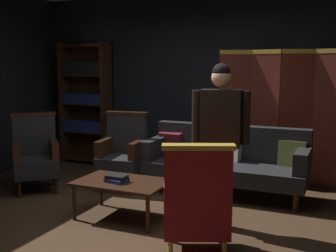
{
  "coord_description": "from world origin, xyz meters",
  "views": [
    {
      "loc": [
        2.03,
        -3.82,
        1.68
      ],
      "look_at": [
        0.0,
        0.8,
        0.95
      ],
      "focal_mm": 44.95,
      "sensor_mm": 36.0,
      "label": 1
    }
  ],
  "objects_px": {
    "folding_screen": "(296,116)",
    "armchair_gilt_accent": "(197,203)",
    "armchair_wing_right": "(123,153)",
    "armchair_wing_left": "(36,154)",
    "velvet_couch": "(226,159)",
    "standing_figure": "(220,130)",
    "potted_plant": "(122,143)",
    "book_black_cloth": "(117,177)",
    "coffee_table": "(122,185)",
    "bookshelf": "(86,101)",
    "book_navy_cloth": "(117,180)"
  },
  "relations": [
    {
      "from": "bookshelf",
      "to": "coffee_table",
      "type": "height_order",
      "value": "bookshelf"
    },
    {
      "from": "bookshelf",
      "to": "armchair_gilt_accent",
      "type": "bearing_deg",
      "value": -41.83
    },
    {
      "from": "folding_screen",
      "to": "book_black_cloth",
      "type": "bearing_deg",
      "value": -125.83
    },
    {
      "from": "armchair_gilt_accent",
      "to": "standing_figure",
      "type": "height_order",
      "value": "standing_figure"
    },
    {
      "from": "folding_screen",
      "to": "coffee_table",
      "type": "bearing_deg",
      "value": -126.05
    },
    {
      "from": "potted_plant",
      "to": "book_black_cloth",
      "type": "height_order",
      "value": "potted_plant"
    },
    {
      "from": "standing_figure",
      "to": "coffee_table",
      "type": "bearing_deg",
      "value": -170.49
    },
    {
      "from": "folding_screen",
      "to": "armchair_wing_right",
      "type": "bearing_deg",
      "value": -152.14
    },
    {
      "from": "armchair_gilt_accent",
      "to": "book_navy_cloth",
      "type": "bearing_deg",
      "value": 155.56
    },
    {
      "from": "folding_screen",
      "to": "armchair_wing_right",
      "type": "relative_size",
      "value": 2.11
    },
    {
      "from": "velvet_couch",
      "to": "standing_figure",
      "type": "relative_size",
      "value": 1.25
    },
    {
      "from": "velvet_couch",
      "to": "book_black_cloth",
      "type": "relative_size",
      "value": 9.62
    },
    {
      "from": "bookshelf",
      "to": "velvet_couch",
      "type": "relative_size",
      "value": 0.97
    },
    {
      "from": "standing_figure",
      "to": "book_navy_cloth",
      "type": "relative_size",
      "value": 7.74
    },
    {
      "from": "folding_screen",
      "to": "book_navy_cloth",
      "type": "xyz_separation_m",
      "value": [
        -1.59,
        -2.2,
        -0.55
      ]
    },
    {
      "from": "potted_plant",
      "to": "armchair_gilt_accent",
      "type": "bearing_deg",
      "value": -47.59
    },
    {
      "from": "coffee_table",
      "to": "book_black_cloth",
      "type": "height_order",
      "value": "book_black_cloth"
    },
    {
      "from": "armchair_wing_left",
      "to": "armchair_wing_right",
      "type": "relative_size",
      "value": 1.0
    },
    {
      "from": "armchair_gilt_accent",
      "to": "standing_figure",
      "type": "bearing_deg",
      "value": 91.34
    },
    {
      "from": "velvet_couch",
      "to": "book_black_cloth",
      "type": "height_order",
      "value": "velvet_couch"
    },
    {
      "from": "folding_screen",
      "to": "potted_plant",
      "type": "bearing_deg",
      "value": -169.31
    },
    {
      "from": "bookshelf",
      "to": "book_navy_cloth",
      "type": "relative_size",
      "value": 9.32
    },
    {
      "from": "book_navy_cloth",
      "to": "velvet_couch",
      "type": "bearing_deg",
      "value": 60.26
    },
    {
      "from": "armchair_wing_right",
      "to": "potted_plant",
      "type": "relative_size",
      "value": 1.22
    },
    {
      "from": "armchair_gilt_accent",
      "to": "potted_plant",
      "type": "bearing_deg",
      "value": 132.41
    },
    {
      "from": "armchair_wing_right",
      "to": "armchair_wing_left",
      "type": "bearing_deg",
      "value": -151.56
    },
    {
      "from": "armchair_wing_left",
      "to": "book_navy_cloth",
      "type": "relative_size",
      "value": 4.73
    },
    {
      "from": "standing_figure",
      "to": "potted_plant",
      "type": "xyz_separation_m",
      "value": [
        -2.02,
        1.49,
        -0.53
      ]
    },
    {
      "from": "folding_screen",
      "to": "velvet_couch",
      "type": "distance_m",
      "value": 1.21
    },
    {
      "from": "folding_screen",
      "to": "armchair_gilt_accent",
      "type": "xyz_separation_m",
      "value": [
        -0.48,
        -2.7,
        -0.5
      ]
    },
    {
      "from": "folding_screen",
      "to": "standing_figure",
      "type": "relative_size",
      "value": 1.29
    },
    {
      "from": "velvet_couch",
      "to": "standing_figure",
      "type": "height_order",
      "value": "standing_figure"
    },
    {
      "from": "armchair_wing_left",
      "to": "armchair_wing_right",
      "type": "distance_m",
      "value": 1.17
    },
    {
      "from": "velvet_couch",
      "to": "book_black_cloth",
      "type": "xyz_separation_m",
      "value": [
        -0.82,
        -1.43,
        0.02
      ]
    },
    {
      "from": "book_navy_cloth",
      "to": "book_black_cloth",
      "type": "xyz_separation_m",
      "value": [
        0.0,
        0.0,
        0.04
      ]
    },
    {
      "from": "coffee_table",
      "to": "armchair_wing_left",
      "type": "xyz_separation_m",
      "value": [
        -1.6,
        0.46,
        0.12
      ]
    },
    {
      "from": "folding_screen",
      "to": "bookshelf",
      "type": "distance_m",
      "value": 3.47
    },
    {
      "from": "armchair_wing_left",
      "to": "armchair_wing_right",
      "type": "height_order",
      "value": "same"
    },
    {
      "from": "coffee_table",
      "to": "book_navy_cloth",
      "type": "relative_size",
      "value": 4.55
    },
    {
      "from": "armchair_gilt_accent",
      "to": "armchair_wing_right",
      "type": "height_order",
      "value": "same"
    },
    {
      "from": "bookshelf",
      "to": "armchair_wing_right",
      "type": "bearing_deg",
      "value": -39.16
    },
    {
      "from": "armchair_gilt_accent",
      "to": "book_black_cloth",
      "type": "relative_size",
      "value": 4.72
    },
    {
      "from": "folding_screen",
      "to": "book_navy_cloth",
      "type": "height_order",
      "value": "folding_screen"
    },
    {
      "from": "armchair_gilt_accent",
      "to": "armchair_wing_right",
      "type": "relative_size",
      "value": 1.0
    },
    {
      "from": "velvet_couch",
      "to": "coffee_table",
      "type": "xyz_separation_m",
      "value": [
        -0.79,
        -1.37,
        -0.08
      ]
    },
    {
      "from": "bookshelf",
      "to": "potted_plant",
      "type": "xyz_separation_m",
      "value": [
        0.95,
        -0.45,
        -0.59
      ]
    },
    {
      "from": "armchair_gilt_accent",
      "to": "folding_screen",
      "type": "bearing_deg",
      "value": 79.87
    },
    {
      "from": "armchair_gilt_accent",
      "to": "potted_plant",
      "type": "relative_size",
      "value": 1.22
    },
    {
      "from": "book_black_cloth",
      "to": "bookshelf",
      "type": "bearing_deg",
      "value": 130.91
    },
    {
      "from": "folding_screen",
      "to": "standing_figure",
      "type": "bearing_deg",
      "value": -104.29
    }
  ]
}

